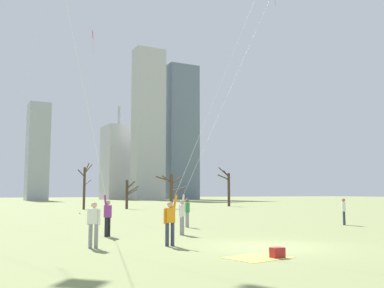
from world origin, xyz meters
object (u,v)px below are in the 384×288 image
(bystander_strolling_midfield, at_px, (344,210))
(bare_tree_rightmost, at_px, (128,193))
(bare_tree_center, at_px, (228,187))
(distant_kite_low_near_trees_pink, at_px, (91,52))
(kite_flyer_far_back_yellow, at_px, (93,140))
(kite_flyer_foreground_right_purple, at_px, (202,165))
(bare_tree_right_of_center, at_px, (171,189))
(kite_flyer_foreground_left_blue, at_px, (206,128))
(bystander_far_off_by_trees, at_px, (94,222))
(bare_tree_left_of_center, at_px, (85,185))
(bystander_watching_nearby, at_px, (187,211))
(picnic_spot, at_px, (269,255))

(bystander_strolling_midfield, distance_m, bare_tree_rightmost, 32.66)
(bare_tree_center, bearing_deg, distant_kite_low_near_trees_pink, -146.43)
(kite_flyer_far_back_yellow, height_order, bystander_strolling_midfield, kite_flyer_far_back_yellow)
(kite_flyer_foreground_right_purple, xyz_separation_m, bare_tree_rightmost, (7.65, 32.75, -1.40))
(bare_tree_right_of_center, bearing_deg, kite_flyer_far_back_yellow, -119.99)
(kite_flyer_foreground_left_blue, bearing_deg, bystander_far_off_by_trees, 165.41)
(kite_flyer_far_back_yellow, bearing_deg, kite_flyer_foreground_left_blue, -45.62)
(kite_flyer_far_back_yellow, distance_m, bare_tree_left_of_center, 36.18)
(bystander_watching_nearby, height_order, bare_tree_center, bare_tree_center)
(kite_flyer_foreground_right_purple, distance_m, distant_kite_low_near_trees_pink, 22.90)
(bystander_far_off_by_trees, xyz_separation_m, bare_tree_left_of_center, (9.12, 37.61, 1.99))
(bystander_far_off_by_trees, distance_m, bare_tree_rightmost, 39.53)
(kite_flyer_foreground_left_blue, xyz_separation_m, bystander_far_off_by_trees, (-4.00, 1.04, -3.50))
(kite_flyer_far_back_yellow, height_order, bare_tree_right_of_center, kite_flyer_far_back_yellow)
(bare_tree_center, bearing_deg, bystander_strolling_midfield, -111.99)
(bare_tree_center, height_order, bare_tree_left_of_center, bare_tree_center)
(bystander_strolling_midfield, height_order, bare_tree_rightmost, bare_tree_rightmost)
(distant_kite_low_near_trees_pink, height_order, bare_tree_center, distant_kite_low_near_trees_pink)
(kite_flyer_foreground_right_purple, bearing_deg, distant_kite_low_near_trees_pink, 92.02)
(bystander_watching_nearby, distance_m, bare_tree_left_of_center, 30.65)
(picnic_spot, height_order, bare_tree_rightmost, bare_tree_rightmost)
(bystander_watching_nearby, distance_m, distant_kite_low_near_trees_pink, 21.87)
(bystander_watching_nearby, distance_m, picnic_spot, 12.26)
(distant_kite_low_near_trees_pink, bearing_deg, picnic_spot, -93.81)
(kite_flyer_foreground_right_purple, xyz_separation_m, bystander_strolling_midfield, (10.00, 0.20, -2.43))
(kite_flyer_foreground_left_blue, distance_m, bare_tree_right_of_center, 39.44)
(bare_tree_right_of_center, relative_size, bare_tree_rightmost, 1.22)
(distant_kite_low_near_trees_pink, xyz_separation_m, picnic_spot, (-1.90, -28.57, -14.77))
(kite_flyer_far_back_yellow, relative_size, bystander_strolling_midfield, 8.22)
(kite_flyer_foreground_left_blue, xyz_separation_m, bare_tree_right_of_center, (15.43, 36.24, -1.95))
(bystander_far_off_by_trees, xyz_separation_m, distant_kite_low_near_trees_pink, (5.96, 23.85, 13.96))
(kite_flyer_foreground_right_purple, bearing_deg, bare_tree_right_of_center, 67.67)
(kite_flyer_far_back_yellow, distance_m, kite_flyer_foreground_left_blue, 4.94)
(kite_flyer_far_back_yellow, relative_size, kite_flyer_foreground_left_blue, 0.69)
(kite_flyer_foreground_right_purple, distance_m, bystander_watching_nearby, 3.91)
(picnic_spot, xyz_separation_m, bare_tree_center, (27.31, 45.43, 2.76))
(bystander_far_off_by_trees, height_order, bare_tree_center, bare_tree_center)
(bystander_far_off_by_trees, xyz_separation_m, bare_tree_right_of_center, (19.43, 35.20, 1.54))
(kite_flyer_far_back_yellow, distance_m, bystander_strolling_midfield, 16.52)
(bare_tree_left_of_center, bearing_deg, picnic_spot, -96.83)
(kite_flyer_far_back_yellow, bearing_deg, bare_tree_center, 51.13)
(bare_tree_center, bearing_deg, bare_tree_left_of_center, -172.06)
(bare_tree_right_of_center, bearing_deg, kite_flyer_foreground_right_purple, -112.33)
(bare_tree_right_of_center, bearing_deg, distant_kite_low_near_trees_pink, -139.90)
(kite_flyer_foreground_left_blue, relative_size, bystander_watching_nearby, 11.96)
(bystander_far_off_by_trees, relative_size, bare_tree_rightmost, 0.46)
(bare_tree_right_of_center, bearing_deg, bystander_strolling_midfield, -95.14)
(bystander_watching_nearby, relative_size, bare_tree_rightmost, 0.46)
(bystander_strolling_midfield, relative_size, distant_kite_low_near_trees_pink, 0.10)
(picnic_spot, relative_size, bare_tree_right_of_center, 0.47)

